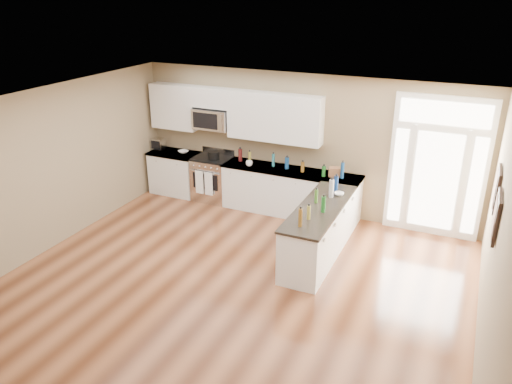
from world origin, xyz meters
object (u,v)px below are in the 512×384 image
toaster_oven (158,144)px  stockpot (214,155)px  peninsula_cabinet (319,234)px  kitchen_range (213,178)px

toaster_oven → stockpot: bearing=-1.8°
peninsula_cabinet → kitchen_range: (-2.85, 1.45, 0.04)m
kitchen_range → peninsula_cabinet: bearing=-26.9°
peninsula_cabinet → toaster_oven: 4.56m
peninsula_cabinet → toaster_oven: toaster_oven is taller
kitchen_range → toaster_oven: 1.52m
kitchen_range → toaster_oven: size_ratio=3.78×
kitchen_range → stockpot: bearing=-38.8°
stockpot → toaster_oven: toaster_oven is taller
stockpot → toaster_oven: bearing=174.6°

